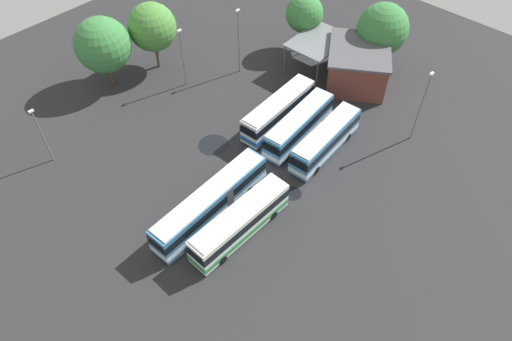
# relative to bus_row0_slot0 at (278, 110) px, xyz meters

# --- Properties ---
(ground_plane) EXTENTS (93.48, 93.48, 0.00)m
(ground_plane) POSITION_rel_bus_row0_slot0_xyz_m (7.70, 3.99, -1.90)
(ground_plane) COLOR #28282B
(bus_row0_slot0) EXTENTS (11.71, 3.29, 3.59)m
(bus_row0_slot0) POSITION_rel_bus_row0_slot0_xyz_m (0.00, 0.00, 0.00)
(bus_row0_slot0) COLOR silver
(bus_row0_slot0) RESTS_ON ground_plane
(bus_row0_slot1) EXTENTS (11.49, 3.63, 3.59)m
(bus_row0_slot1) POSITION_rel_bus_row0_slot0_xyz_m (0.38, 3.53, -0.00)
(bus_row0_slot1) COLOR teal
(bus_row0_slot1) RESTS_ON ground_plane
(bus_row0_slot2) EXTENTS (11.15, 3.33, 3.59)m
(bus_row0_slot2) POSITION_rel_bus_row0_slot0_xyz_m (0.24, 7.35, -0.00)
(bus_row0_slot2) COLOR teal
(bus_row0_slot2) RESTS_ON ground_plane
(bus_row1_slot1) EXTENTS (14.64, 3.17, 3.59)m
(bus_row1_slot1) POSITION_rel_bus_row0_slot0_xyz_m (15.30, 4.36, 0.00)
(bus_row1_slot1) COLOR teal
(bus_row1_slot1) RESTS_ON ground_plane
(bus_row1_slot2) EXTENTS (11.74, 2.63, 3.59)m
(bus_row1_slot2) POSITION_rel_bus_row0_slot0_xyz_m (15.10, 8.23, 0.00)
(bus_row1_slot2) COLOR silver
(bus_row1_slot2) RESTS_ON ground_plane
(depot_building) EXTENTS (11.99, 11.60, 5.11)m
(depot_building) POSITION_rel_bus_row0_slot0_xyz_m (-13.31, 2.19, 0.68)
(depot_building) COLOR brown
(depot_building) RESTS_ON ground_plane
(maintenance_shelter) EXTENTS (8.27, 6.30, 4.38)m
(maintenance_shelter) POSITION_rel_bus_row0_slot0_xyz_m (-12.20, -3.65, 2.24)
(maintenance_shelter) COLOR slate
(maintenance_shelter) RESTS_ON ground_plane
(lamp_post_near_entrance) EXTENTS (0.56, 0.28, 7.45)m
(lamp_post_near_entrance) POSITION_rel_bus_row0_slot0_xyz_m (22.53, -14.60, 2.24)
(lamp_post_near_entrance) COLOR slate
(lamp_post_near_entrance) RESTS_ON ground_plane
(lamp_post_by_building) EXTENTS (0.56, 0.28, 8.27)m
(lamp_post_by_building) POSITION_rel_bus_row0_slot0_xyz_m (2.76, -13.98, 2.65)
(lamp_post_by_building) COLOR slate
(lamp_post_by_building) RESTS_ON ground_plane
(lamp_post_mid_lot) EXTENTS (0.56, 0.28, 9.29)m
(lamp_post_mid_lot) POSITION_rel_bus_row0_slot0_xyz_m (-4.27, -10.82, 3.17)
(lamp_post_mid_lot) COLOR slate
(lamp_post_mid_lot) RESTS_ON ground_plane
(lamp_post_far_corner) EXTENTS (0.56, 0.28, 9.50)m
(lamp_post_far_corner) POSITION_rel_bus_row0_slot0_xyz_m (-8.70, 13.55, 3.28)
(lamp_post_far_corner) COLOR slate
(lamp_post_far_corner) RESTS_ON ground_plane
(tree_northeast) EXTENTS (5.25, 5.25, 8.11)m
(tree_northeast) POSITION_rel_bus_row0_slot0_xyz_m (-14.63, -8.17, 3.57)
(tree_northeast) COLOR brown
(tree_northeast) RESTS_ON ground_plane
(tree_south_edge) EXTENTS (6.90, 6.90, 8.99)m
(tree_south_edge) POSITION_rel_bus_row0_slot0_xyz_m (-18.59, 2.00, 3.63)
(tree_south_edge) COLOR brown
(tree_south_edge) RESTS_ON ground_plane
(tree_north_edge) EXTENTS (6.38, 6.38, 9.36)m
(tree_north_edge) POSITION_rel_bus_row0_slot0_xyz_m (2.64, -19.91, 4.26)
(tree_north_edge) COLOR brown
(tree_north_edge) RESTS_ON ground_plane
(tree_west_edge) EXTENTS (7.11, 7.11, 9.48)m
(tree_west_edge) POSITION_rel_bus_row0_slot0_xyz_m (9.34, -21.51, 4.02)
(tree_west_edge) COLOR brown
(tree_west_edge) RESTS_ON ground_plane
(puddle_between_rows) EXTENTS (2.09, 2.09, 0.01)m
(puddle_between_rows) POSITION_rel_bus_row0_slot0_xyz_m (7.61, 8.70, -1.89)
(puddle_between_rows) COLOR black
(puddle_between_rows) RESTS_ON ground_plane
(puddle_back_corner) EXTENTS (3.62, 3.62, 0.01)m
(puddle_back_corner) POSITION_rel_bus_row0_slot0_xyz_m (8.30, -2.90, -1.89)
(puddle_back_corner) COLOR black
(puddle_back_corner) RESTS_ON ground_plane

